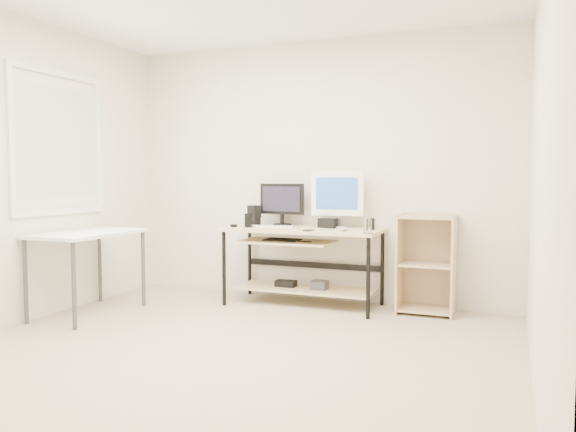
# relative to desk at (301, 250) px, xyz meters

# --- Properties ---
(room) EXTENTS (4.01, 4.01, 2.62)m
(room) POSITION_rel_desk_xyz_m (-0.11, -1.62, 0.78)
(room) COLOR #B7A68D
(room) RESTS_ON ground
(desk) EXTENTS (1.50, 0.65, 0.75)m
(desk) POSITION_rel_desk_xyz_m (0.00, 0.00, 0.00)
(desk) COLOR beige
(desk) RESTS_ON ground
(side_table) EXTENTS (0.60, 1.00, 0.75)m
(side_table) POSITION_rel_desk_xyz_m (-1.65, -1.06, 0.13)
(side_table) COLOR white
(side_table) RESTS_ON ground
(shelf_unit) EXTENTS (0.50, 0.40, 0.90)m
(shelf_unit) POSITION_rel_desk_xyz_m (1.18, 0.16, -0.09)
(shelf_unit) COLOR tan
(shelf_unit) RESTS_ON ground
(black_monitor) EXTENTS (0.46, 0.19, 0.43)m
(black_monitor) POSITION_rel_desk_xyz_m (-0.27, 0.19, 0.46)
(black_monitor) COLOR black
(black_monitor) RESTS_ON desk
(white_imac) EXTENTS (0.52, 0.16, 0.55)m
(white_imac) POSITION_rel_desk_xyz_m (0.31, 0.18, 0.53)
(white_imac) COLOR silver
(white_imac) RESTS_ON desk
(keyboard) EXTENTS (0.43, 0.19, 0.01)m
(keyboard) POSITION_rel_desk_xyz_m (-0.30, 0.00, 0.22)
(keyboard) COLOR white
(keyboard) RESTS_ON desk
(mouse) EXTENTS (0.08, 0.12, 0.04)m
(mouse) POSITION_rel_desk_xyz_m (0.47, -0.13, 0.23)
(mouse) COLOR #B2B2B7
(mouse) RESTS_ON desk
(center_speaker) EXTENTS (0.20, 0.12, 0.09)m
(center_speaker) POSITION_rel_desk_xyz_m (0.23, 0.12, 0.26)
(center_speaker) COLOR black
(center_speaker) RESTS_ON desk
(speaker_left) EXTENTS (0.13, 0.13, 0.21)m
(speaker_left) POSITION_rel_desk_xyz_m (-0.53, 0.08, 0.32)
(speaker_left) COLOR black
(speaker_left) RESTS_ON desk
(speaker_right) EXTENTS (0.10, 0.10, 0.11)m
(speaker_right) POSITION_rel_desk_xyz_m (0.65, 0.10, 0.26)
(speaker_right) COLOR black
(speaker_right) RESTS_ON desk
(audio_controller) EXTENTS (0.07, 0.05, 0.14)m
(audio_controller) POSITION_rel_desk_xyz_m (-0.50, -0.11, 0.28)
(audio_controller) COLOR black
(audio_controller) RESTS_ON desk
(volume_puck) EXTENTS (0.09, 0.09, 0.03)m
(volume_puck) POSITION_rel_desk_xyz_m (-0.66, -0.13, 0.23)
(volume_puck) COLOR black
(volume_puck) RESTS_ON desk
(smartphone) EXTENTS (0.07, 0.13, 0.01)m
(smartphone) POSITION_rel_desk_xyz_m (0.16, -0.23, 0.22)
(smartphone) COLOR black
(smartphone) RESTS_ON desk
(coaster) EXTENTS (0.11, 0.11, 0.01)m
(coaster) POSITION_rel_desk_xyz_m (0.72, -0.28, 0.21)
(coaster) COLOR #8F6141
(coaster) RESTS_ON desk
(drinking_glass) EXTENTS (0.08, 0.08, 0.14)m
(drinking_glass) POSITION_rel_desk_xyz_m (0.72, -0.28, 0.29)
(drinking_glass) COLOR white
(drinking_glass) RESTS_ON coaster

